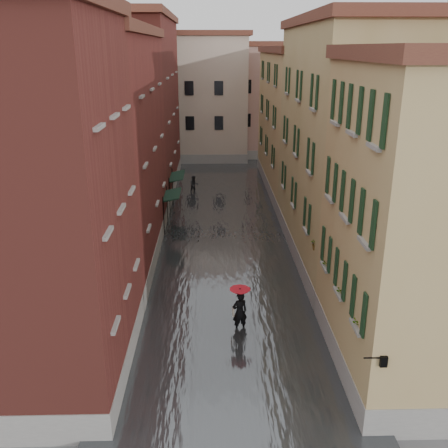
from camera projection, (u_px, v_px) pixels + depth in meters
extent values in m
plane|color=#535356|center=(231.00, 339.00, 21.57)|extent=(120.00, 120.00, 0.00)
cube|color=#45484C|center=(224.00, 232.00, 33.78)|extent=(10.00, 60.00, 0.20)
cube|color=maroon|center=(33.00, 212.00, 17.34)|extent=(6.00, 8.00, 13.00)
cube|color=maroon|center=(100.00, 155.00, 27.79)|extent=(6.00, 14.00, 12.50)
cube|color=maroon|center=(137.00, 109.00, 41.67)|extent=(6.00, 16.00, 14.00)
cube|color=tan|center=(428.00, 229.00, 17.92)|extent=(6.00, 8.00, 11.50)
cube|color=tan|center=(350.00, 149.00, 28.03)|extent=(6.00, 14.00, 13.00)
cube|color=tan|center=(303.00, 124.00, 42.41)|extent=(6.00, 16.00, 11.50)
cube|color=beige|center=(191.00, 99.00, 55.12)|extent=(12.00, 9.00, 13.00)
cube|color=tan|center=(270.00, 102.00, 57.38)|extent=(10.00, 9.00, 12.00)
cube|color=#152F22|center=(172.00, 194.00, 33.55)|extent=(1.09, 2.70, 0.31)
cylinder|color=black|center=(164.00, 217.00, 32.65)|extent=(0.06, 0.06, 2.80)
cylinder|color=black|center=(167.00, 205.00, 35.20)|extent=(0.06, 0.06, 2.80)
cube|color=#152F22|center=(177.00, 176.00, 38.37)|extent=(1.09, 3.08, 0.31)
cylinder|color=black|center=(170.00, 196.00, 37.29)|extent=(0.06, 0.06, 2.80)
cylinder|color=black|center=(173.00, 185.00, 40.19)|extent=(0.06, 0.06, 2.80)
cylinder|color=black|center=(374.00, 358.00, 14.97)|extent=(0.60, 0.05, 0.05)
cube|color=black|center=(383.00, 361.00, 15.01)|extent=(0.22, 0.22, 0.35)
cube|color=beige|center=(383.00, 361.00, 15.01)|extent=(0.14, 0.14, 0.24)
cube|color=brown|center=(360.00, 326.00, 16.56)|extent=(0.22, 0.85, 0.18)
imported|color=#265926|center=(361.00, 315.00, 16.42)|extent=(0.59, 0.51, 0.66)
cube|color=brown|center=(343.00, 295.00, 18.68)|extent=(0.22, 0.85, 0.18)
imported|color=#265926|center=(344.00, 285.00, 18.54)|extent=(0.59, 0.51, 0.66)
cube|color=brown|center=(328.00, 267.00, 21.02)|extent=(0.22, 0.85, 0.18)
imported|color=#265926|center=(329.00, 258.00, 20.88)|extent=(0.59, 0.51, 0.66)
cube|color=brown|center=(317.00, 245.00, 23.36)|extent=(0.22, 0.85, 0.18)
imported|color=#265926|center=(317.00, 237.00, 23.22)|extent=(0.59, 0.51, 0.66)
imported|color=black|center=(240.00, 312.00, 21.87)|extent=(0.80, 0.65, 1.89)
cube|color=beige|center=(233.00, 311.00, 21.91)|extent=(0.08, 0.30, 0.38)
cylinder|color=black|center=(240.00, 304.00, 21.73)|extent=(0.02, 0.02, 1.00)
cone|color=red|center=(240.00, 292.00, 21.54)|extent=(0.93, 0.93, 0.28)
imported|color=black|center=(194.00, 185.00, 42.56)|extent=(0.92, 0.80, 1.60)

